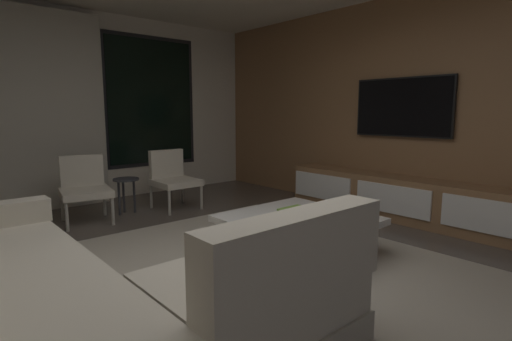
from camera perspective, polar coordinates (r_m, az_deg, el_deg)
floor at (r=3.02m, az=-5.33°, el=-16.86°), size 9.20×9.20×0.00m
back_wall_with_window at (r=6.04m, az=-26.82°, el=8.06°), size 6.60×0.30×2.70m
media_wall at (r=5.16m, az=23.49°, el=8.42°), size 0.12×7.80×2.70m
area_rug at (r=3.15m, az=1.14°, el=-15.62°), size 3.20×3.80×0.01m
sectional_couch at (r=2.44m, az=-24.46°, el=-16.60°), size 1.98×2.50×0.82m
coffee_table at (r=3.63m, az=6.11°, el=-9.29°), size 1.16×1.16×0.36m
book_stack_on_coffee_table at (r=3.60m, az=5.45°, el=-6.02°), size 0.27×0.21×0.07m
accent_chair_near_window at (r=5.43m, az=-12.04°, el=-0.79°), size 0.54×0.56×0.78m
accent_chair_by_curtain at (r=5.07m, az=-23.60°, el=-1.98°), size 0.63×0.65×0.78m
side_stool at (r=5.26m, az=-18.35°, el=-2.00°), size 0.32×0.32×0.46m
media_console at (r=5.03m, az=20.80°, el=-4.02°), size 0.46×3.10×0.52m
mounted_tv at (r=5.17m, az=20.45°, el=8.59°), size 0.05×1.25×0.72m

